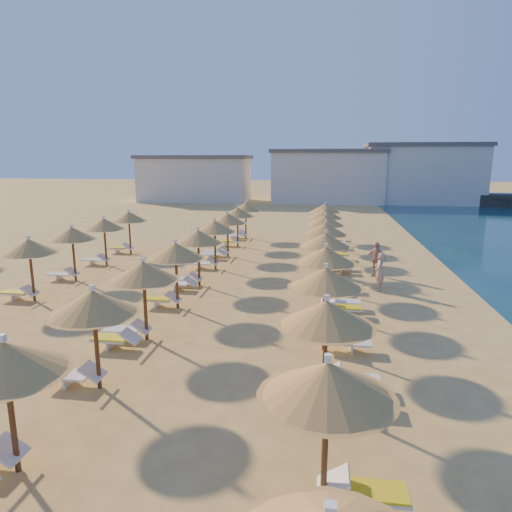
% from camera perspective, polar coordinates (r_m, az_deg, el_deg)
% --- Properties ---
extents(ground, '(220.00, 220.00, 0.00)m').
position_cam_1_polar(ground, '(19.48, -0.42, -6.25)').
color(ground, '#DAB25F').
rests_on(ground, ground).
extents(hotel_blocks, '(47.25, 9.73, 8.10)m').
position_cam_1_polar(hotel_blocks, '(65.35, 8.17, 9.91)').
color(hotel_blocks, beige).
rests_on(hotel_blocks, ground).
extents(parasol_row_east, '(2.45, 33.34, 2.91)m').
position_cam_1_polar(parasol_row_east, '(19.64, 8.67, 0.99)').
color(parasol_row_east, brown).
rests_on(parasol_row_east, ground).
extents(parasol_row_west, '(2.45, 33.34, 2.91)m').
position_cam_1_polar(parasol_row_west, '(20.51, -8.52, 1.47)').
color(parasol_row_west, brown).
rests_on(parasol_row_west, ground).
extents(parasol_row_inland, '(2.45, 19.61, 2.91)m').
position_cam_1_polar(parasol_row_inland, '(23.24, -24.12, 1.79)').
color(parasol_row_inland, brown).
rests_on(parasol_row_inland, ground).
extents(loungers, '(15.61, 31.52, 0.66)m').
position_cam_1_polar(loungers, '(20.58, -5.14, -4.28)').
color(loungers, white).
rests_on(loungers, ground).
extents(beachgoer_b, '(0.85, 0.99, 1.76)m').
position_cam_1_polar(beachgoer_b, '(24.23, 9.36, -0.56)').
color(beachgoer_b, tan).
rests_on(beachgoer_b, ground).
extents(beachgoer_c, '(1.16, 0.88, 1.84)m').
position_cam_1_polar(beachgoer_c, '(24.89, 14.76, -0.38)').
color(beachgoer_c, tan).
rests_on(beachgoer_c, ground).
extents(beachgoer_a, '(0.52, 0.72, 1.81)m').
position_cam_1_polar(beachgoer_a, '(22.28, 15.18, -1.89)').
color(beachgoer_a, tan).
rests_on(beachgoer_a, ground).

